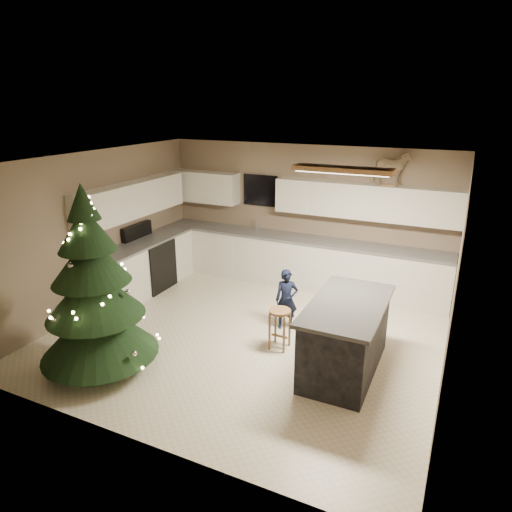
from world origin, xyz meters
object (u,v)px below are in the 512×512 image
object	(u,v)px
toddler	(286,300)
island	(345,336)
rocking_horse	(391,168)
christmas_tree	(94,298)
bar_stool	(280,319)

from	to	relation	value
toddler	island	bearing A→B (deg)	-59.03
island	rocking_horse	distance (m)	3.17
christmas_tree	toddler	xyz separation A→B (m)	(1.78, 2.07, -0.53)
island	bar_stool	world-z (taller)	island
rocking_horse	toddler	bearing A→B (deg)	133.51
island	toddler	bearing A→B (deg)	145.85
bar_stool	rocking_horse	distance (m)	3.21
island	toddler	xyz separation A→B (m)	(-1.11, 0.75, -0.00)
christmas_tree	rocking_horse	distance (m)	5.02
island	rocking_horse	bearing A→B (deg)	90.84
toddler	rocking_horse	size ratio (longest dim) A/B	1.35
bar_stool	toddler	xyz separation A→B (m)	(-0.14, 0.60, 0.03)
toddler	rocking_horse	bearing A→B (deg)	35.07
christmas_tree	toddler	world-z (taller)	christmas_tree
christmas_tree	island	bearing A→B (deg)	24.57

